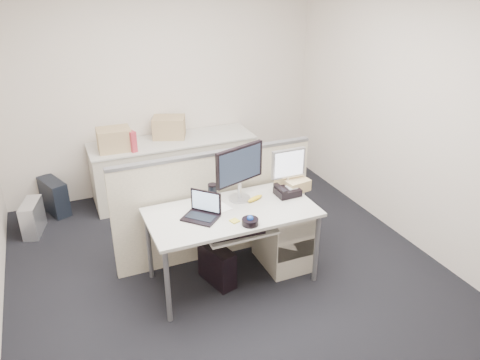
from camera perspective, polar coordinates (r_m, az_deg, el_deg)
name	(u,v)px	position (r m, az deg, el deg)	size (l,w,h in m)	color
floor	(233,278)	(4.55, -0.92, -11.90)	(4.00, 4.50, 0.01)	black
wall_back	(162,85)	(5.94, -9.46, 11.34)	(4.00, 0.02, 2.70)	beige
wall_front	(430,318)	(2.25, 22.11, -15.34)	(4.00, 0.02, 2.70)	beige
wall_right	(420,117)	(4.96, 21.06, 7.22)	(0.02, 4.50, 2.70)	beige
desk	(232,217)	(4.18, -0.98, -4.56)	(1.50, 0.75, 0.73)	#B5B3AA
keyboard_tray	(240,231)	(4.06, -0.01, -6.27)	(0.62, 0.32, 0.02)	#B5B3AA
drawer_pedestal	(282,234)	(4.60, 5.20, -6.59)	(0.40, 0.55, 0.65)	beige
cubicle_partition	(215,207)	(4.60, -3.08, -3.26)	(2.00, 0.06, 1.10)	beige
back_counter	(174,168)	(5.96, -8.02, 1.42)	(2.00, 0.60, 0.72)	beige
monitor_main	(240,173)	(4.23, -0.06, 0.80)	(0.52, 0.20, 0.52)	black
monitor_small	(288,170)	(4.46, 5.86, 1.19)	(0.34, 0.17, 0.41)	#B7B7BC
laptop	(200,207)	(3.99, -4.88, -3.35)	(0.29, 0.22, 0.22)	black
trackball	(250,222)	(3.93, 1.24, -5.11)	(0.14, 0.14, 0.05)	black
desk_phone	(288,192)	(4.43, 5.81, -1.42)	(0.22, 0.18, 0.07)	black
paper_stack	(215,207)	(4.21, -3.12, -3.29)	(0.21, 0.27, 0.01)	white
sticky_pad	(235,221)	(3.99, -0.67, -5.00)	(0.07, 0.07, 0.01)	gold
travel_mug	(213,194)	(4.26, -3.37, -1.71)	(0.08, 0.08, 0.17)	black
banana	(255,198)	(4.32, 1.84, -2.26)	(0.18, 0.04, 0.04)	yellow
cellphone	(214,211)	(4.14, -3.18, -3.78)	(0.05, 0.10, 0.01)	black
manila_folders	(293,183)	(4.57, 6.43, -0.31)	(0.23, 0.29, 0.11)	#D5C486
keyboard	(236,232)	(4.00, -0.44, -6.40)	(0.47, 0.17, 0.03)	black
pc_tower_desk	(217,265)	(4.40, -2.83, -10.29)	(0.16, 0.40, 0.37)	black
pc_tower_spare_dark	(54,196)	(5.96, -21.71, -1.87)	(0.18, 0.44, 0.42)	black
pc_tower_spare_silver	(33,218)	(5.62, -23.96, -4.22)	(0.16, 0.40, 0.37)	#B7B7BC
cardboard_box_left	(114,140)	(5.60, -15.07, 4.71)	(0.37, 0.28, 0.28)	tan
cardboard_box_right	(169,128)	(5.89, -8.63, 6.30)	(0.38, 0.30, 0.28)	tan
red_binder	(128,140)	(5.59, -13.48, 4.74)	(0.07, 0.28, 0.26)	#B02C3A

